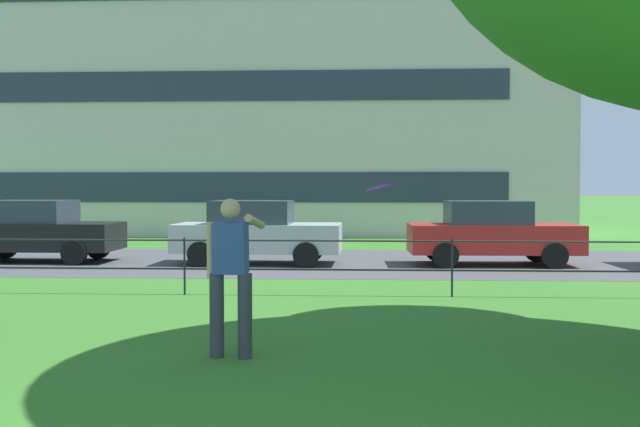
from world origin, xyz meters
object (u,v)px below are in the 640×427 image
object	(u,v)px
frisbee	(378,187)
apartment_building_background	(178,55)
person_thrower	(231,272)
car_silver_far_right	(257,232)
car_red_left	(492,233)
car_black_right	(37,231)

from	to	relation	value
frisbee	apartment_building_background	distance (m)	26.69
person_thrower	car_silver_far_right	bearing A→B (deg)	96.34
person_thrower	frisbee	size ratio (longest dim) A/B	6.47
frisbee	car_red_left	world-z (taller)	frisbee
car_black_right	person_thrower	bearing A→B (deg)	-56.85
frisbee	car_red_left	size ratio (longest dim) A/B	0.07
car_silver_far_right	car_red_left	xyz separation A→B (m)	(5.65, 0.06, 0.00)
frisbee	car_black_right	bearing A→B (deg)	128.65
frisbee	car_red_left	distance (m)	10.67
person_thrower	frisbee	bearing A→B (deg)	-4.99
car_silver_far_right	apartment_building_background	world-z (taller)	apartment_building_background
car_silver_far_right	apartment_building_background	xyz separation A→B (m)	(-5.47, 14.61, 6.83)
car_black_right	apartment_building_background	bearing A→B (deg)	89.58
car_silver_far_right	apartment_building_background	size ratio (longest dim) A/B	0.13
car_black_right	car_silver_far_right	world-z (taller)	same
person_thrower	apartment_building_background	bearing A→B (deg)	104.97
person_thrower	car_red_left	xyz separation A→B (m)	(4.54, 10.06, -0.17)
person_thrower	car_black_right	xyz separation A→B (m)	(-6.69, 10.24, -0.17)
frisbee	car_black_right	world-z (taller)	frisbee
frisbee	person_thrower	bearing A→B (deg)	175.01
person_thrower	car_red_left	distance (m)	11.03
car_black_right	car_red_left	bearing A→B (deg)	-0.94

